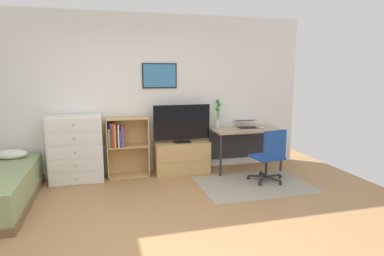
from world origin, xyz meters
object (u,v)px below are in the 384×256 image
Objects in this scene: office_chair at (270,154)px; computer_mouse at (262,128)px; desk at (244,135)px; dresser at (76,149)px; laptop at (246,124)px; television at (182,124)px; bamboo_vase at (218,115)px; tv_stand at (182,157)px; bookshelf at (123,143)px.

office_chair is 8.27× the size of computer_mouse.
computer_mouse reaches higher than desk.
office_chair is (2.95, -0.85, -0.08)m from dresser.
desk is 0.20m from laptop.
office_chair is at bearing -106.31° from computer_mouse.
computer_mouse is at bearing 66.05° from office_chair.
television is 0.71m from bamboo_vase.
television is 1.14× the size of office_chair.
office_chair is (1.22, -0.84, -0.41)m from television.
bamboo_vase reaches higher than computer_mouse.
television is at bearing 175.55° from computer_mouse.
laptop is at bearing -0.27° from tv_stand.
laptop is at bearing -1.63° from bookshelf.
laptop is (2.18, -0.06, 0.23)m from bookshelf.
bamboo_vase is (-0.75, 0.24, 0.21)m from computer_mouse.
tv_stand is 0.96× the size of television.
office_chair is (2.21, -0.92, -0.11)m from bookshelf.
office_chair is 2.06× the size of laptop.
television is (0.98, -0.08, 0.30)m from bookshelf.
tv_stand is at bearing 137.10° from office_chair.
office_chair is at bearing -34.54° from television.
computer_mouse is at bearing -23.26° from laptop.
bamboo_vase reaches higher than bookshelf.
desk reaches higher than tv_stand.
bamboo_vase reaches higher than laptop.
dresser is 3.17m from computer_mouse.
desk is at bearing -1.07° from tv_stand.
computer_mouse is (3.16, -0.12, 0.22)m from dresser.
television is 1.18m from desk.
desk is 11.48× the size of computer_mouse.
computer_mouse is at bearing -17.90° from bamboo_vase.
computer_mouse is at bearing -4.45° from television.
television reaches higher than dresser.
desk is 0.86m from office_chair.
television is 1.45m from computer_mouse.
laptop reaches higher than desk.
computer_mouse is (2.42, -0.19, 0.18)m from bookshelf.
desk is 0.60m from bamboo_vase.
laptop is (1.20, 0.02, -0.07)m from television.
television reaches higher than laptop.
dresser reaches higher than bookshelf.
office_chair is (1.22, -0.86, 0.19)m from tv_stand.
bamboo_vase is (-0.46, 0.13, 0.36)m from desk.
office_chair is (0.08, -0.84, -0.15)m from desk.
computer_mouse is (0.21, 0.73, 0.30)m from office_chair.
bamboo_vase is (0.69, 0.11, 0.70)m from tv_stand.
tv_stand is 0.60m from television.
tv_stand is 1.51m from office_chair.
office_chair is at bearing -84.76° from desk.
computer_mouse is (1.44, -0.13, 0.48)m from tv_stand.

